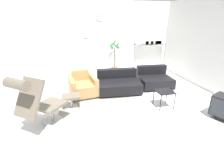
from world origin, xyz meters
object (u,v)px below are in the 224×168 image
Objects in this scene: couch_low at (118,84)px; side_table at (164,93)px; ottoman at (71,99)px; potted_plant at (115,58)px; couch_second at (154,80)px; shelf_unit at (150,43)px; lounge_chair at (36,99)px; crt_television at (224,107)px; armchair_red at (83,86)px.

side_table is at bearing 127.90° from couch_low.
ottoman is 1.66m from couch_low.
couch_second is at bearing -60.29° from potted_plant.
side_table is (-0.43, -1.41, 0.16)m from couch_second.
shelf_unit is at bearing -105.00° from couch_second.
crt_television is at bearing 31.71° from lounge_chair.
armchair_red is 0.64× the size of potted_plant.
armchair_red reaches higher than couch_low.
lounge_chair reaches higher than couch_low.
couch_low reaches higher than ottoman.
armchair_red is at bearing 30.86° from crt_television.
ottoman is at bearing 22.71° from couch_second.
lounge_chair reaches higher than crt_television.
potted_plant is at bearing 55.21° from ottoman.
potted_plant is at bearing -174.59° from shelf_unit.
armchair_red is 3.62m from crt_television.
ottoman is at bearing -141.00° from shelf_unit.
couch_low is at bearing 17.42° from crt_television.
lounge_chair is 2.70× the size of ottoman.
couch_low is 1.23× the size of couch_second.
couch_second is 0.58× the size of shelf_unit.
lounge_chair is 1.11m from ottoman.
lounge_chair is at bearing -125.89° from potted_plant.
couch_second is 1.48m from side_table.
potted_plant is 0.79× the size of shelf_unit.
lounge_chair is at bearing 30.95° from couch_second.
crt_television is 4.15m from shelf_unit.
couch_second is (1.28, 0.13, 0.00)m from couch_low.
ottoman is at bearing -124.79° from potted_plant.
crt_television is (0.58, -2.24, 0.07)m from couch_second.
couch_low and couch_second have the same top height.
potted_plant is (-1.53, 3.90, 0.35)m from crt_television.
couch_low is 2.81m from crt_television.
side_table is at bearing 77.22° from couch_second.
shelf_unit is at bearing 39.00° from ottoman.
armchair_red is at bearing 147.38° from side_table.
couch_low is 3.05× the size of side_table.
potted_plant is at bearing -96.36° from couch_low.
couch_second is 1.96m from potted_plant.
potted_plant is (-0.95, 1.66, 0.41)m from couch_second.
crt_television is (1.87, -2.11, 0.07)m from couch_low.
lounge_chair reaches higher than ottoman.
potted_plant reaches higher than couch_low.
lounge_chair is 1.28× the size of armchair_red.
couch_low is at bearing -100.54° from potted_plant.
couch_second is (2.74, 0.92, -0.02)m from ottoman.
shelf_unit is at bearing 71.79° from side_table.
potted_plant reaches higher than armchair_red.
couch_second reaches higher than crt_television.
shelf_unit reaches higher than armchair_red.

